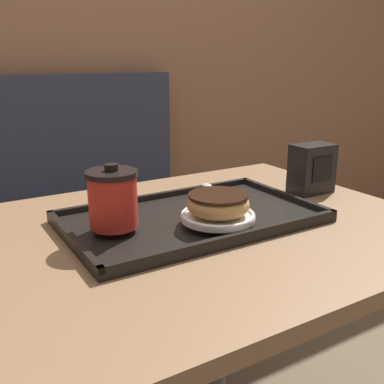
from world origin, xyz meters
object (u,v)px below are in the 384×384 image
Objects in this scene: donut_chocolate_glazed at (218,203)px; spoon at (213,189)px; coffee_cup_front at (113,198)px; napkin_dispenser at (312,169)px.

spoon is (0.10, 0.17, -0.03)m from donut_chocolate_glazed.
coffee_cup_front is 0.31m from spoon.
coffee_cup_front is 0.98× the size of napkin_dispenser.
napkin_dispenser reaches higher than donut_chocolate_glazed.
donut_chocolate_glazed is at bearing -20.17° from coffee_cup_front.
coffee_cup_front is 0.98× the size of donut_chocolate_glazed.
spoon is at bearing 59.41° from donut_chocolate_glazed.
coffee_cup_front reaches higher than napkin_dispenser.
napkin_dispenser is at bearing 3.06° from coffee_cup_front.
spoon is (0.29, 0.10, -0.05)m from coffee_cup_front.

